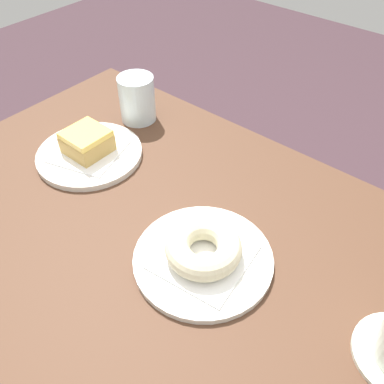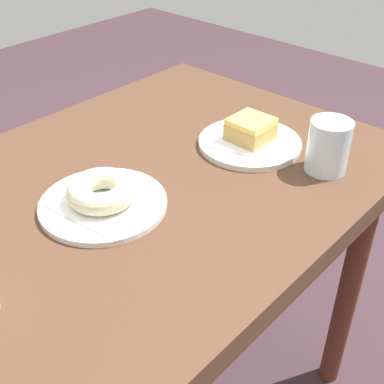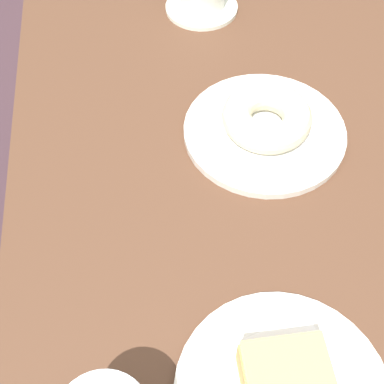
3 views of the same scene
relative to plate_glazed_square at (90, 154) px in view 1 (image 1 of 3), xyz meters
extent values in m
cube|color=#4E3221|center=(-0.38, 0.07, -0.03)|extent=(1.28, 0.72, 0.05)
cylinder|color=#53261A|center=(0.18, -0.21, -0.41)|extent=(0.05, 0.05, 0.72)
cylinder|color=silver|center=(0.00, 0.00, 0.00)|extent=(0.21, 0.21, 0.01)
cube|color=white|center=(0.00, 0.00, 0.01)|extent=(0.16, 0.16, 0.00)
cube|color=tan|center=(0.00, 0.00, 0.03)|extent=(0.08, 0.08, 0.03)
cube|color=#FCD65D|center=(0.00, 0.00, 0.05)|extent=(0.08, 0.08, 0.01)
cylinder|color=tan|center=(0.00, 0.00, 0.05)|extent=(0.02, 0.02, 0.00)
cylinder|color=silver|center=(-0.34, 0.06, 0.00)|extent=(0.22, 0.22, 0.01)
cube|color=white|center=(-0.34, 0.06, 0.01)|extent=(0.15, 0.15, 0.00)
torus|color=beige|center=(-0.34, 0.06, 0.03)|extent=(0.12, 0.12, 0.04)
cylinder|color=silver|center=(0.02, -0.16, 0.05)|extent=(0.08, 0.08, 0.10)
camera|label=1|loc=(-0.59, 0.38, 0.53)|focal=38.55mm
camera|label=2|loc=(-0.77, -0.54, 0.52)|focal=47.53mm
camera|label=3|loc=(0.13, -0.11, 0.53)|focal=48.70mm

